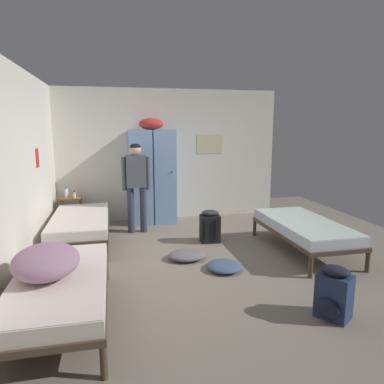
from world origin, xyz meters
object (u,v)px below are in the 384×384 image
object	(u,v)px
backpack_black	(210,227)
clothes_pile_denim	(225,266)
clothes_pile_grey	(187,255)
bed_left_rear	(80,222)
water_bottle	(66,193)
person_traveler	(136,180)
lotion_bottle	(74,195)
bed_left_front	(60,286)
bedding_heap	(46,261)
backpack_navy	(334,294)
locker_bank	(152,175)
bed_right	(304,228)
shelf_unit	(72,209)

from	to	relation	value
backpack_black	clothes_pile_denim	bearing A→B (deg)	-96.01
backpack_black	clothes_pile_grey	size ratio (longest dim) A/B	1.00
bed_left_rear	water_bottle	distance (m)	1.25
person_traveler	lotion_bottle	bearing A→B (deg)	151.72
bed_left_front	water_bottle	bearing A→B (deg)	95.23
bedding_heap	water_bottle	world-z (taller)	bedding_heap
backpack_black	person_traveler	bearing A→B (deg)	144.21
person_traveler	backpack_navy	xyz separation A→B (m)	(1.71, -3.44, -0.72)
lotion_bottle	clothes_pile_denim	xyz separation A→B (m)	(2.16, -2.65, -0.58)
water_bottle	backpack_black	bearing A→B (deg)	-31.62
water_bottle	clothes_pile_grey	bearing A→B (deg)	-49.38
locker_bank	water_bottle	world-z (taller)	locker_bank
clothes_pile_grey	bed_right	bearing A→B (deg)	-2.09
locker_bank	bedding_heap	distance (m)	3.85
bedding_heap	backpack_navy	xyz separation A→B (m)	(2.78, -0.52, -0.38)
shelf_unit	person_traveler	distance (m)	1.51
bedding_heap	clothes_pile_denim	bearing A→B (deg)	23.10
person_traveler	lotion_bottle	world-z (taller)	person_traveler
shelf_unit	water_bottle	bearing A→B (deg)	165.96
person_traveler	backpack_navy	size ratio (longest dim) A/B	2.94
locker_bank	shelf_unit	bearing A→B (deg)	179.35
backpack_black	backpack_navy	distance (m)	2.68
bedding_heap	person_traveler	world-z (taller)	person_traveler
bed_left_rear	backpack_navy	world-z (taller)	backpack_navy
person_traveler	bedding_heap	bearing A→B (deg)	-110.09
locker_bank	water_bottle	size ratio (longest dim) A/B	9.74
bed_left_front	lotion_bottle	xyz separation A→B (m)	(-0.18, 3.54, 0.25)
locker_bank	person_traveler	distance (m)	0.73
backpack_navy	clothes_pile_grey	bearing A→B (deg)	120.07
shelf_unit	bed_right	bearing A→B (deg)	-31.79
clothes_pile_grey	water_bottle	bearing A→B (deg)	130.62
bedding_heap	bed_left_rear	bearing A→B (deg)	87.37
backpack_black	clothes_pile_grey	world-z (taller)	backpack_black
bed_right	bed_left_front	bearing A→B (deg)	-158.59
bed_left_rear	backpack_navy	size ratio (longest dim) A/B	3.45
shelf_unit	clothes_pile_grey	bearing A→B (deg)	-50.35
shelf_unit	bedding_heap	distance (m)	3.59
backpack_navy	shelf_unit	bearing A→B (deg)	125.47
shelf_unit	clothes_pile_grey	xyz separation A→B (m)	(1.81, -2.19, -0.28)
person_traveler	clothes_pile_denim	distance (m)	2.45
bed_right	backpack_black	size ratio (longest dim) A/B	3.45
bed_left_rear	water_bottle	bearing A→B (deg)	105.75
water_bottle	backpack_navy	xyz separation A→B (m)	(3.00, -4.12, -0.41)
lotion_bottle	backpack_black	distance (m)	2.72
clothes_pile_denim	backpack_black	bearing A→B (deg)	83.99
shelf_unit	clothes_pile_grey	world-z (taller)	shelf_unit
shelf_unit	bed_left_rear	size ratio (longest dim) A/B	0.30
locker_bank	bedding_heap	world-z (taller)	locker_bank
bed_left_front	person_traveler	world-z (taller)	person_traveler
clothes_pile_grey	clothes_pile_denim	size ratio (longest dim) A/B	1.11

